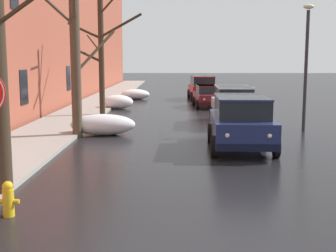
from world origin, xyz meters
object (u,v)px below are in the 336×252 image
Objects in this scene: sedan_maroon_parked_kerbside_mid at (209,96)px; street_lamp_post at (306,61)px; suv_white_parked_kerbside_close at (233,104)px; bare_tree_second_along_sidewalk at (76,63)px; suv_darkblue_approaching_near_lane at (241,120)px; fire_hydrant at (8,199)px; suv_red_parked_far_down_block at (202,87)px; bare_tree_mid_block at (101,53)px.

street_lamp_post reaches higher than sedan_maroon_parked_kerbside_mid.
bare_tree_second_along_sidewalk is at bearing -151.08° from suv_white_parked_kerbside_close.
fire_hydrant is at bearing -129.12° from suv_darkblue_approaching_near_lane.
suv_red_parked_far_down_block is at bearing 89.93° from suv_darkblue_approaching_near_lane.
suv_darkblue_approaching_near_lane is at bearing -90.07° from suv_red_parked_far_down_block.
suv_white_parked_kerbside_close is at bearing -87.79° from suv_red_parked_far_down_block.
suv_white_parked_kerbside_close is (6.65, -2.97, -2.39)m from bare_tree_mid_block.
bare_tree_second_along_sidewalk is at bearing 93.24° from fire_hydrant.
sedan_maroon_parked_kerbside_mid is 0.76× the size of street_lamp_post.
street_lamp_post is at bearing 8.63° from bare_tree_second_along_sidewalk.
street_lamp_post is (8.82, 10.59, 2.65)m from fire_hydrant.
bare_tree_second_along_sidewalk is 1.31× the size of suv_white_parked_kerbside_close.
sedan_maroon_parked_kerbside_mid is at bearing 89.68° from suv_darkblue_approaching_near_lane.
suv_red_parked_far_down_block is (-0.06, 5.69, 0.24)m from sedan_maroon_parked_kerbside_mid.
suv_white_parked_kerbside_close is at bearing 28.92° from bare_tree_second_along_sidewalk.
bare_tree_mid_block is at bearing 90.13° from bare_tree_second_along_sidewalk.
suv_darkblue_approaching_near_lane is 13.90m from sedan_maroon_parked_kerbside_mid.
sedan_maroon_parked_kerbside_mid is (0.08, 13.90, -0.24)m from suv_darkblue_approaching_near_lane.
suv_white_parked_kerbside_close is at bearing -24.05° from bare_tree_mid_block.
fire_hydrant is (-5.64, -20.74, -0.39)m from sedan_maroon_parked_kerbside_mid.
bare_tree_mid_block is 7.66m from suv_white_parked_kerbside_close.
sedan_maroon_parked_kerbside_mid is at bearing -89.44° from suv_red_parked_far_down_block.
bare_tree_mid_block is 1.40× the size of suv_darkblue_approaching_near_lane.
bare_tree_second_along_sidewalk is 7.81m from suv_white_parked_kerbside_close.
suv_red_parked_far_down_block is (0.02, 19.59, -0.00)m from suv_darkblue_approaching_near_lane.
suv_darkblue_approaching_near_lane is at bearing -95.21° from suv_white_parked_kerbside_close.
suv_red_parked_far_down_block is 16.29m from street_lamp_post.
suv_white_parked_kerbside_close is 0.98× the size of suv_red_parked_far_down_block.
bare_tree_mid_block is at bearing 150.89° from street_lamp_post.
suv_darkblue_approaching_near_lane is at bearing -20.96° from bare_tree_second_along_sidewalk.
suv_darkblue_approaching_near_lane is at bearing -90.32° from sedan_maroon_parked_kerbside_mid.
bare_tree_second_along_sidewalk is 6.79m from suv_darkblue_approaching_near_lane.
suv_darkblue_approaching_near_lane is 1.10× the size of sedan_maroon_parked_kerbside_mid.
bare_tree_second_along_sidewalk is at bearing -118.03° from sedan_maroon_parked_kerbside_mid.
bare_tree_second_along_sidewalk is 1.45× the size of sedan_maroon_parked_kerbside_mid.
fire_hydrant is 0.13× the size of street_lamp_post.
suv_darkblue_approaching_near_lane is 1.00× the size of suv_white_parked_kerbside_close.
sedan_maroon_parked_kerbside_mid is 10.87m from street_lamp_post.
suv_white_parked_kerbside_close reaches higher than fire_hydrant.
fire_hydrant is (-5.59, -26.43, -0.63)m from suv_red_parked_far_down_block.
suv_red_parked_far_down_block is at bearing 70.52° from bare_tree_second_along_sidewalk.
bare_tree_second_along_sidewalk is 8.22× the size of fire_hydrant.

